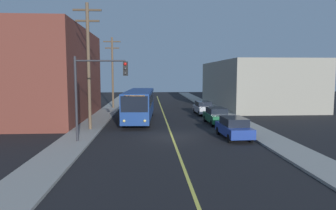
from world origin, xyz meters
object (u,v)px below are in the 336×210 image
parked_car_blue (234,127)px  parked_car_green (216,116)px  traffic_signal_left_corner (98,83)px  fire_hydrant (242,121)px  parked_car_silver (203,108)px  utility_pole_near (88,61)px  city_bus (140,104)px  utility_pole_mid (113,69)px

parked_car_blue → parked_car_green: same height
traffic_signal_left_corner → fire_hydrant: bearing=24.8°
parked_car_silver → parked_car_blue: bearing=-90.6°
utility_pole_near → fire_hydrant: 14.87m
city_bus → parked_car_green: size_ratio=2.75×
city_bus → utility_pole_near: bearing=-127.7°
parked_car_green → utility_pole_mid: 19.12m
parked_car_blue → parked_car_silver: bearing=89.4°
city_bus → parked_car_silver: size_ratio=2.75×
utility_pole_mid → traffic_signal_left_corner: utility_pole_mid is taller
city_bus → fire_hydrant: 10.74m
parked_car_silver → utility_pole_near: bearing=-140.4°
city_bus → fire_hydrant: city_bus is taller
utility_pole_near → utility_pole_mid: utility_pole_near is taller
traffic_signal_left_corner → city_bus: bearing=75.6°
city_bus → parked_car_green: city_bus is taller
parked_car_blue → utility_pole_near: (-11.66, 3.97, 5.20)m
parked_car_blue → utility_pole_mid: size_ratio=0.45×
parked_car_silver → city_bus: bearing=-150.3°
traffic_signal_left_corner → fire_hydrant: (12.26, 5.66, -3.72)m
parked_car_green → city_bus: bearing=160.4°
parked_car_green → parked_car_blue: bearing=-91.3°
parked_car_blue → parked_car_green: (0.16, 6.65, 0.00)m
parked_car_green → parked_car_silver: bearing=90.1°
city_bus → fire_hydrant: bearing=-25.4°
parked_car_silver → utility_pole_near: utility_pole_near is taller
parked_car_green → parked_car_silver: size_ratio=1.00×
city_bus → utility_pole_mid: size_ratio=1.23×
utility_pole_mid → fire_hydrant: size_ratio=11.85×
city_bus → parked_car_blue: bearing=-51.4°
city_bus → parked_car_blue: city_bus is taller
parked_car_blue → traffic_signal_left_corner: 10.72m
parked_car_blue → fire_hydrant: 5.26m
parked_car_blue → fire_hydrant: (2.16, 4.79, -0.26)m
parked_car_green → traffic_signal_left_corner: 13.18m
parked_car_blue → utility_pole_near: utility_pole_near is taller
traffic_signal_left_corner → parked_car_blue: bearing=4.9°
city_bus → utility_pole_near: utility_pole_near is taller
parked_car_silver → utility_pole_mid: utility_pole_mid is taller
city_bus → fire_hydrant: (9.64, -4.58, -1.23)m
traffic_signal_left_corner → fire_hydrant: 14.01m
parked_car_green → traffic_signal_left_corner: traffic_signal_left_corner is taller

